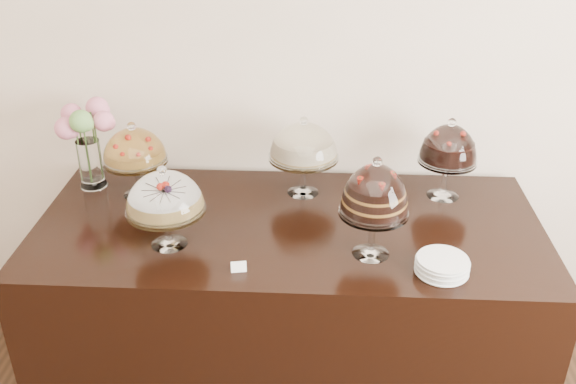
# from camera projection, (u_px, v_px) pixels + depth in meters

# --- Properties ---
(wall_back) EXTENTS (5.00, 0.04, 3.00)m
(wall_back) POSITION_uv_depth(u_px,v_px,m) (364.00, 53.00, 2.98)
(wall_back) COLOR beige
(wall_back) RESTS_ON ground
(display_counter) EXTENTS (2.20, 1.00, 0.90)m
(display_counter) POSITION_uv_depth(u_px,v_px,m) (289.00, 305.00, 3.01)
(display_counter) COLOR black
(display_counter) RESTS_ON ground
(cake_stand_sugar_sponge) EXTENTS (0.32, 0.32, 0.36)m
(cake_stand_sugar_sponge) POSITION_uv_depth(u_px,v_px,m) (165.00, 196.00, 2.54)
(cake_stand_sugar_sponge) COLOR white
(cake_stand_sugar_sponge) RESTS_ON display_counter
(cake_stand_choco_layer) EXTENTS (0.27, 0.27, 0.43)m
(cake_stand_choco_layer) POSITION_uv_depth(u_px,v_px,m) (375.00, 194.00, 2.45)
(cake_stand_choco_layer) COLOR white
(cake_stand_choco_layer) RESTS_ON display_counter
(cake_stand_cheesecake) EXTENTS (0.32, 0.32, 0.38)m
(cake_stand_cheesecake) POSITION_uv_depth(u_px,v_px,m) (304.00, 144.00, 2.92)
(cake_stand_cheesecake) COLOR white
(cake_stand_cheesecake) RESTS_ON display_counter
(cake_stand_dark_choco) EXTENTS (0.27, 0.27, 0.39)m
(cake_stand_dark_choco) POSITION_uv_depth(u_px,v_px,m) (449.00, 148.00, 2.90)
(cake_stand_dark_choco) COLOR white
(cake_stand_dark_choco) RESTS_ON display_counter
(cake_stand_fruit_tart) EXTENTS (0.30, 0.30, 0.37)m
(cake_stand_fruit_tart) POSITION_uv_depth(u_px,v_px,m) (134.00, 149.00, 2.91)
(cake_stand_fruit_tart) COLOR white
(cake_stand_fruit_tart) RESTS_ON display_counter
(flower_vase) EXTENTS (0.29, 0.26, 0.41)m
(flower_vase) POSITION_uv_depth(u_px,v_px,m) (86.00, 134.00, 2.99)
(flower_vase) COLOR white
(flower_vase) RESTS_ON display_counter
(plate_stack) EXTENTS (0.20, 0.20, 0.06)m
(plate_stack) POSITION_uv_depth(u_px,v_px,m) (442.00, 265.00, 2.46)
(plate_stack) COLOR white
(plate_stack) RESTS_ON display_counter
(price_card_left) EXTENTS (0.06, 0.03, 0.04)m
(price_card_left) POSITION_uv_depth(u_px,v_px,m) (239.00, 267.00, 2.46)
(price_card_left) COLOR white
(price_card_left) RESTS_ON display_counter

